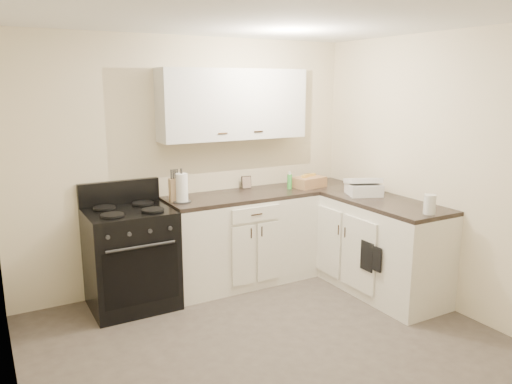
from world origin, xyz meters
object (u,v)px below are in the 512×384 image
knife_block (175,190)px  paper_towel (182,188)px  wicker_basket (309,182)px  stove (131,259)px  countertop_grill (364,189)px

knife_block → paper_towel: size_ratio=0.80×
wicker_basket → stove: bearing=179.5°
stove → wicker_basket: (1.98, -0.02, 0.54)m
stove → paper_towel: 0.80m
paper_towel → knife_block: bearing=119.5°
stove → wicker_basket: 2.05m
knife_block → countertop_grill: size_ratio=0.69×
paper_towel → wicker_basket: paper_towel is taller
stove → knife_block: size_ratio=4.19×
paper_towel → wicker_basket: 1.47m
stove → knife_block: bearing=7.4°
paper_towel → countertop_grill: paper_towel is taller
knife_block → wicker_basket: size_ratio=0.66×
knife_block → wicker_basket: (1.51, -0.08, -0.05)m
countertop_grill → knife_block: bearing=-177.5°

